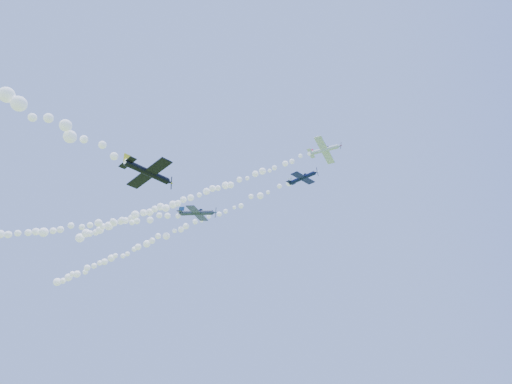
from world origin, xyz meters
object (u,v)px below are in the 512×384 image
(plane_white, at_px, (325,150))
(plane_navy, at_px, (303,178))
(plane_black, at_px, (149,173))
(plane_grey, at_px, (197,213))

(plane_white, distance_m, plane_navy, 7.92)
(plane_white, relative_size, plane_navy, 1.10)
(plane_navy, xyz_separation_m, plane_black, (-16.56, -24.05, -12.23))
(plane_navy, height_order, plane_black, plane_navy)
(plane_navy, relative_size, plane_black, 0.81)
(plane_white, relative_size, plane_grey, 0.87)
(plane_white, height_order, plane_grey, plane_white)
(plane_white, bearing_deg, plane_navy, -154.76)
(plane_grey, height_order, plane_black, plane_grey)
(plane_grey, bearing_deg, plane_black, -85.35)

